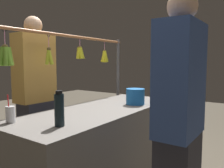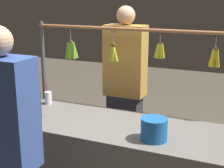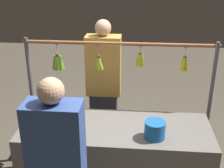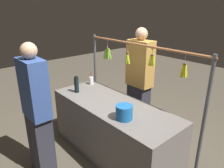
% 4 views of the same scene
% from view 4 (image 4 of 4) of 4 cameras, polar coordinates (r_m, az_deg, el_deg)
% --- Properties ---
extents(ground_plane, '(12.00, 12.00, 0.00)m').
position_cam_4_polar(ground_plane, '(3.37, 0.20, -18.04)').
color(ground_plane, '#4E4639').
extents(market_counter, '(1.98, 0.74, 0.82)m').
position_cam_4_polar(market_counter, '(3.13, 0.21, -12.13)').
color(market_counter, '#66605B').
rests_on(market_counter, ground).
extents(display_rack, '(2.16, 0.14, 1.61)m').
position_cam_4_polar(display_rack, '(3.17, 6.33, 2.62)').
color(display_rack, '#4C4C51').
rests_on(display_rack, ground).
extents(water_bottle, '(0.07, 0.07, 0.26)m').
position_cam_4_polar(water_bottle, '(3.31, -9.48, -0.19)').
color(water_bottle, black).
rests_on(water_bottle, market_counter).
extents(blue_bucket, '(0.20, 0.20, 0.17)m').
position_cam_4_polar(blue_bucket, '(2.53, 3.27, -7.56)').
color(blue_bucket, '#1A5DA9').
rests_on(blue_bucket, market_counter).
extents(drink_cup, '(0.07, 0.07, 0.22)m').
position_cam_4_polar(drink_cup, '(3.64, -5.59, 0.93)').
color(drink_cup, silver).
rests_on(drink_cup, market_counter).
extents(vendor_person, '(0.42, 0.23, 1.78)m').
position_cam_4_polar(vendor_person, '(3.54, 7.28, 0.19)').
color(vendor_person, '#2D2D38').
rests_on(vendor_person, ground).
extents(customer_person, '(0.41, 0.22, 1.72)m').
position_cam_4_polar(customer_person, '(2.78, -19.37, -7.43)').
color(customer_person, '#2D2D38').
rests_on(customer_person, ground).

